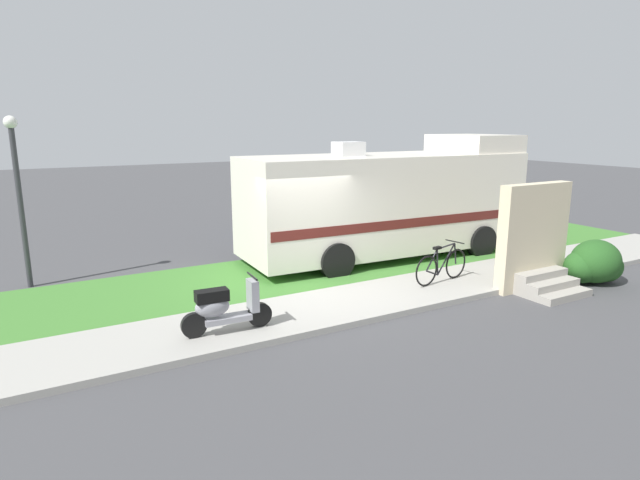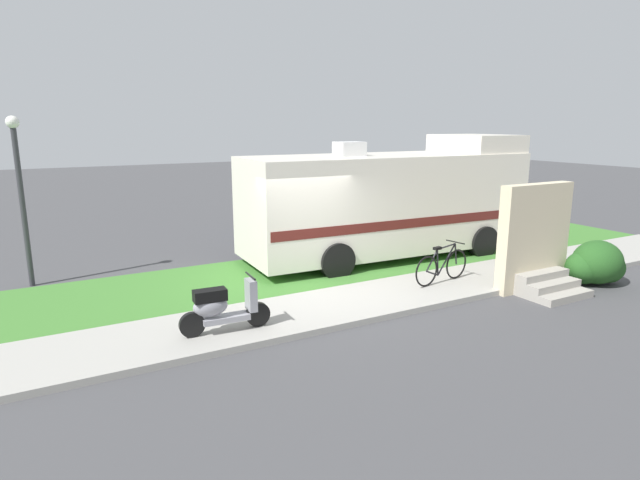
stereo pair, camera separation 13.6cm
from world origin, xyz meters
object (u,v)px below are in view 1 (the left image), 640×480
object	(u,v)px
scooter	(224,307)
street_lamp_post	(18,184)
pickup_truck_near	(358,198)
bottle_green	(511,267)
motorhome_rv	(389,201)
bicycle	(442,266)

from	to	relation	value
scooter	street_lamp_post	world-z (taller)	street_lamp_post
pickup_truck_near	bottle_green	bearing A→B (deg)	-94.76
motorhome_rv	bicycle	size ratio (longest dim) A/B	4.69
motorhome_rv	pickup_truck_near	world-z (taller)	motorhome_rv
scooter	pickup_truck_near	size ratio (longest dim) A/B	0.28
bicycle	street_lamp_post	size ratio (longest dim) A/B	0.45
bottle_green	street_lamp_post	distance (m)	11.61
motorhome_rv	street_lamp_post	size ratio (longest dim) A/B	2.09
bicycle	bottle_green	bearing A→B (deg)	-6.07
motorhome_rv	bottle_green	bearing A→B (deg)	-64.65
pickup_truck_near	street_lamp_post	world-z (taller)	street_lamp_post
street_lamp_post	bicycle	bearing A→B (deg)	-29.91
motorhome_rv	bicycle	bearing A→B (deg)	-102.25
scooter	bicycle	xyz separation A→B (m)	(5.34, 0.37, -0.07)
scooter	bicycle	world-z (taller)	scooter
bicycle	bottle_green	size ratio (longest dim) A/B	5.80
bicycle	bottle_green	xyz separation A→B (m)	(2.07, -0.22, -0.27)
pickup_truck_near	bottle_green	xyz separation A→B (m)	(-0.64, -7.73, -0.72)
motorhome_rv	street_lamp_post	xyz separation A→B (m)	(-8.83, 1.87, 0.77)
bottle_green	street_lamp_post	bearing A→B (deg)	154.33
bottle_green	scooter	bearing A→B (deg)	-178.81
motorhome_rv	scooter	bearing A→B (deg)	-151.58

